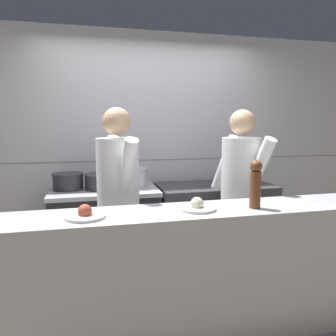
{
  "coord_description": "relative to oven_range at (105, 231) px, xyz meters",
  "views": [
    {
      "loc": [
        -0.69,
        -2.33,
        1.57
      ],
      "look_at": [
        0.03,
        0.68,
        1.15
      ],
      "focal_mm": 35.0,
      "sensor_mm": 36.0,
      "label": 1
    }
  ],
  "objects": [
    {
      "name": "pass_counter",
      "position": [
        0.66,
        -1.33,
        0.04
      ],
      "size": [
        2.82,
        0.45,
        1.0
      ],
      "color": "#B7BABF",
      "rests_on": "ground_plane"
    },
    {
      "name": "plated_dish_main",
      "position": [
        -0.17,
        -1.36,
        0.56
      ],
      "size": [
        0.25,
        0.25,
        0.09
      ],
      "color": "white",
      "rests_on": "pass_counter"
    },
    {
      "name": "oven_range",
      "position": [
        0.0,
        0.0,
        0.0
      ],
      "size": [
        1.08,
        0.71,
        0.91
      ],
      "color": "#232326",
      "rests_on": "ground_plane"
    },
    {
      "name": "prep_counter",
      "position": [
        1.22,
        -0.0,
        -0.01
      ],
      "size": [
        1.27,
        0.65,
        0.89
      ],
      "color": "#38383D",
      "rests_on": "ground_plane"
    },
    {
      "name": "wall_back_tiled",
      "position": [
        0.56,
        0.4,
        0.85
      ],
      "size": [
        8.0,
        0.06,
        2.6
      ],
      "color": "silver",
      "rests_on": "ground_plane"
    },
    {
      "name": "stock_pot",
      "position": [
        -0.36,
        0.04,
        0.54
      ],
      "size": [
        0.32,
        0.32,
        0.17
      ],
      "color": "#2D2D33",
      "rests_on": "oven_range"
    },
    {
      "name": "pepper_mill",
      "position": [
        0.95,
        -1.39,
        0.72
      ],
      "size": [
        0.08,
        0.08,
        0.33
      ],
      "color": "brown",
      "rests_on": "pass_counter"
    },
    {
      "name": "ground_plane",
      "position": [
        0.56,
        -1.04,
        -0.45
      ],
      "size": [
        14.0,
        14.0,
        0.0
      ],
      "primitive_type": "plane",
      "color": "#7F705B"
    },
    {
      "name": "plated_dish_appetiser",
      "position": [
        0.56,
        -1.33,
        0.56
      ],
      "size": [
        0.26,
        0.26,
        0.09
      ],
      "color": "white",
      "rests_on": "pass_counter"
    },
    {
      "name": "chefs_knife",
      "position": [
        1.37,
        -0.13,
        0.44
      ],
      "size": [
        0.38,
        0.04,
        0.02
      ],
      "color": "#B7BABF",
      "rests_on": "prep_counter"
    },
    {
      "name": "chef_sous",
      "position": [
        1.18,
        -0.7,
        0.49
      ],
      "size": [
        0.44,
        0.73,
        1.69
      ],
      "rotation": [
        0.0,
        0.0,
        0.34
      ],
      "color": "black",
      "rests_on": "ground_plane"
    },
    {
      "name": "sauce_pot",
      "position": [
        -0.03,
        -0.02,
        0.54
      ],
      "size": [
        0.33,
        0.33,
        0.16
      ],
      "color": "#2D2D33",
      "rests_on": "oven_range"
    },
    {
      "name": "braising_pot",
      "position": [
        0.32,
        0.0,
        0.56
      ],
      "size": [
        0.28,
        0.28,
        0.2
      ],
      "color": "#B7BABF",
      "rests_on": "oven_range"
    },
    {
      "name": "chef_head_cook",
      "position": [
        0.09,
        -0.7,
        0.49
      ],
      "size": [
        0.42,
        0.74,
        1.7
      ],
      "rotation": [
        0.0,
        0.0,
        0.25
      ],
      "color": "black",
      "rests_on": "ground_plane"
    }
  ]
}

